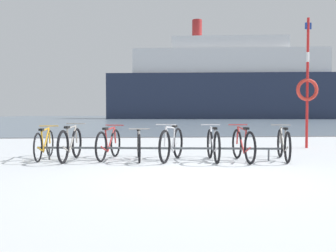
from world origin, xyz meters
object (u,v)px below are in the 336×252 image
Objects in this scene: bicycle_6 at (243,145)px; bicycle_0 at (44,144)px; bicycle_4 at (172,144)px; rescue_post at (307,86)px; bicycle_7 at (284,144)px; bicycle_2 at (109,144)px; ferry_ship at (232,86)px; bicycle_3 at (139,145)px; bicycle_1 at (70,144)px; bicycle_5 at (213,145)px.

bicycle_0 is at bearing 170.91° from bicycle_6.
bicycle_4 is 5.38m from rescue_post.
bicycle_7 is at bearing 6.01° from bicycle_6.
ferry_ship reaches higher than bicycle_2.
rescue_post is at bearing 44.61° from bicycle_6.
bicycle_4 is 0.98× the size of bicycle_6.
bicycle_2 is 0.73m from bicycle_3.
rescue_post reaches higher than bicycle_1.
bicycle_0 is 0.98× the size of bicycle_1.
bicycle_1 is at bearing -22.86° from bicycle_0.
ferry_ship reaches higher than bicycle_6.
bicycle_1 is 0.88m from bicycle_2.
rescue_post reaches higher than bicycle_0.
bicycle_3 is at bearing 170.70° from bicycle_5.
bicycle_5 is 0.67m from bicycle_6.
bicycle_4 is at bearing -13.02° from bicycle_2.
bicycle_1 is 0.44× the size of rescue_post.
bicycle_3 is 1.72m from bicycle_5.
bicycle_1 is (0.66, -0.28, 0.02)m from bicycle_0.
ferry_ship is (14.00, 57.83, 5.80)m from bicycle_7.
bicycle_0 is 0.04× the size of ferry_ship.
bicycle_6 is (0.66, -0.12, 0.00)m from bicycle_5.
bicycle_2 is 2.45m from bicycle_5.
bicycle_1 is at bearing 177.70° from bicycle_3.
bicycle_3 is (1.57, -0.06, -0.04)m from bicycle_1.
bicycle_5 is at bearing 179.58° from bicycle_7.
bicycle_3 is at bearing -8.67° from bicycle_0.
ferry_ship is (18.06, 57.34, 5.80)m from bicycle_2.
bicycle_0 is 1.06× the size of bicycle_2.
bicycle_5 is 0.42× the size of rescue_post.
ferry_ship is at bearing 77.58° from rescue_post.
bicycle_7 is (2.60, -0.15, -0.02)m from bicycle_4.
rescue_post reaches higher than bicycle_2.
bicycle_3 is 1.01× the size of bicycle_4.
bicycle_3 is at bearing -2.30° from bicycle_1.
bicycle_1 is 1.07× the size of bicycle_3.
bicycle_4 is at bearing 171.86° from bicycle_5.
bicycle_7 is at bearing -0.42° from bicycle_5.
ferry_ship is at bearing 76.39° from bicycle_7.
bicycle_3 is 0.99× the size of bicycle_6.
bicycle_6 is at bearing -6.63° from bicycle_1.
bicycle_4 is 60.30m from ferry_ship.
bicycle_5 is at bearing -9.30° from bicycle_3.
ferry_ship is at bearing 73.95° from bicycle_4.
bicycle_4 is 2.60m from bicycle_7.
bicycle_2 reaches higher than bicycle_0.
bicycle_5 and bicycle_6 have the same top height.
ferry_ship reaches higher than bicycle_7.
bicycle_0 is 1.04× the size of bicycle_6.
rescue_post reaches higher than bicycle_7.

